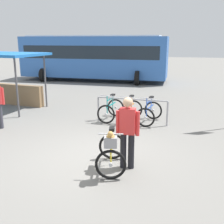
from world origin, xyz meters
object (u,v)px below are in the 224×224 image
Objects in this scene: market_stall at (11,75)px; person_with_featured_bike at (127,130)px; racked_bike_teal at (111,110)px; racked_bike_blue at (149,113)px; featured_bicycle at (111,150)px; bus_distant at (94,55)px; racked_bike_orange at (130,111)px.

person_with_featured_bike is at bearing -38.23° from market_stall.
racked_bike_blue is at bearing -3.38° from racked_bike_teal.
featured_bicycle is 7.42m from market_stall.
bus_distant is at bearing 117.82° from racked_bike_blue.
racked_bike_orange is 0.99× the size of racked_bike_blue.
bus_distant reaches higher than person_with_featured_bike.
racked_bike_orange is 3.91m from featured_bicycle.
market_stall reaches higher than racked_bike_blue.
racked_bike_teal is at bearing 109.25° from person_with_featured_bike.
bus_distant is at bearing 110.84° from racked_bike_teal.
featured_bicycle reaches higher than racked_bike_orange.
racked_bike_teal is at bearing -69.16° from bus_distant.
person_with_featured_bike is (0.31, 0.24, 0.42)m from featured_bicycle.
featured_bicycle reaches higher than racked_bike_blue.
bus_distant is at bearing 110.39° from person_with_featured_bike.
market_stall reaches higher than racked_bike_teal.
racked_bike_teal is at bearing -11.26° from market_stall.
racked_bike_blue is 0.35× the size of market_stall.
market_stall is (-5.26, 0.95, 1.03)m from racked_bike_orange.
racked_bike_teal is 1.00× the size of racked_bike_orange.
bus_distant reaches higher than market_stall.
racked_bike_blue is at bearing -3.38° from racked_bike_orange.
market_stall is at bearing 169.77° from racked_bike_orange.
market_stall is at bearing 168.74° from racked_bike_teal.
market_stall is (-5.95, 0.99, 1.03)m from racked_bike_blue.
featured_bicycle is at bearing -71.15° from bus_distant.
racked_bike_orange is at bearing 176.62° from racked_bike_blue.
racked_bike_teal is 4.76m from market_stall.
person_with_featured_bike is 7.46m from market_stall.
racked_bike_orange is (0.70, -0.04, -0.00)m from racked_bike_teal.
racked_bike_teal is 9.95m from bus_distant.
racked_bike_teal is 4.07m from featured_bicycle.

